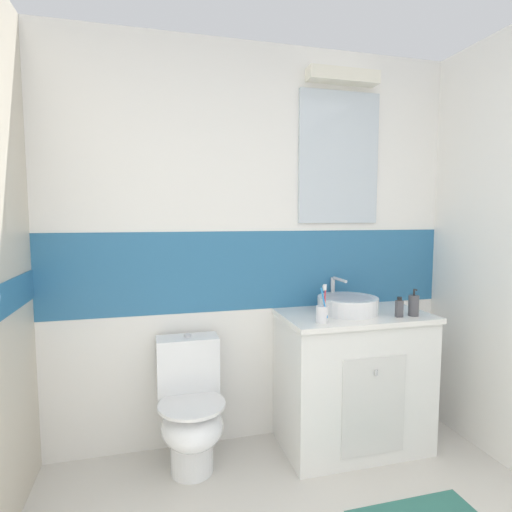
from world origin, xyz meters
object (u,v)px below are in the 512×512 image
sink_basin (347,304)px  soap_dispenser (414,305)px  toilet (191,410)px  toothbrush_cup (322,313)px  perfume_flask_small (399,307)px

sink_basin → soap_dispenser: (0.34, -0.18, 0.01)m
toilet → toothbrush_cup: bearing=-13.4°
sink_basin → toothbrush_cup: bearing=-143.8°
soap_dispenser → perfume_flask_small: soap_dispenser is taller
sink_basin → perfume_flask_small: sink_basin is taller
toothbrush_cup → sink_basin: bearing=36.2°
toilet → perfume_flask_small: bearing=-8.0°
toilet → perfume_flask_small: 1.35m
sink_basin → toilet: (-0.97, -0.01, -0.55)m
soap_dispenser → perfume_flask_small: bearing=-176.1°
toothbrush_cup → perfume_flask_small: 0.49m
soap_dispenser → perfume_flask_small: size_ratio=1.37×
sink_basin → toilet: 1.12m
toothbrush_cup → toilet: bearing=166.6°
sink_basin → soap_dispenser: bearing=-27.1°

